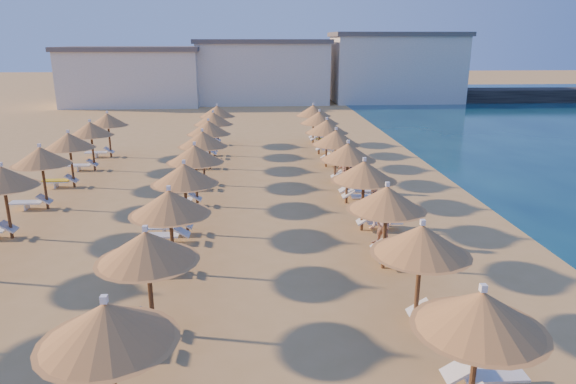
{
  "coord_description": "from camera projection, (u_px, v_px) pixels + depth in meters",
  "views": [
    {
      "loc": [
        -0.38,
        -15.9,
        7.22
      ],
      "look_at": [
        0.87,
        4.0,
        1.3
      ],
      "focal_mm": 32.0,
      "sensor_mm": 36.0,
      "label": 1
    }
  ],
  "objects": [
    {
      "name": "ground",
      "position": [
        270.0,
        263.0,
        17.29
      ],
      "size": [
        220.0,
        220.0,
        0.0
      ],
      "primitive_type": "plane",
      "color": "tan",
      "rests_on": "ground"
    },
    {
      "name": "jetty",
      "position": [
        487.0,
        95.0,
        62.37
      ],
      "size": [
        30.06,
        4.46,
        1.5
      ],
      "primitive_type": "cube",
      "rotation": [
        0.0,
        0.0,
        -0.02
      ],
      "color": "black",
      "rests_on": "ground"
    },
    {
      "name": "hotel_blocks",
      "position": [
        276.0,
        71.0,
        60.47
      ],
      "size": [
        46.37,
        10.39,
        8.1
      ],
      "color": "silver",
      "rests_on": "ground"
    },
    {
      "name": "parasol_row_east",
      "position": [
        364.0,
        172.0,
        19.61
      ],
      "size": [
        2.55,
        37.75,
        2.94
      ],
      "color": "brown",
      "rests_on": "ground"
    },
    {
      "name": "parasol_row_west",
      "position": [
        184.0,
        175.0,
        19.2
      ],
      "size": [
        2.55,
        37.75,
        2.94
      ],
      "color": "brown",
      "rests_on": "ground"
    },
    {
      "name": "parasol_row_inland",
      "position": [
        23.0,
        167.0,
        20.49
      ],
      "size": [
        2.55,
        27.19,
        2.94
      ],
      "color": "brown",
      "rests_on": "ground"
    },
    {
      "name": "loungers",
      "position": [
        224.0,
        223.0,
        20.1
      ],
      "size": [
        16.61,
        36.63,
        0.66
      ],
      "color": "white",
      "rests_on": "ground"
    },
    {
      "name": "beachgoer_a",
      "position": [
        373.0,
        206.0,
        20.38
      ],
      "size": [
        0.45,
        0.66,
        1.76
      ],
      "primitive_type": "imported",
      "rotation": [
        0.0,
        0.0,
        -1.62
      ],
      "color": "tan",
      "rests_on": "ground"
    },
    {
      "name": "beachgoer_b",
      "position": [
        382.0,
        223.0,
        18.42
      ],
      "size": [
        1.06,
        1.11,
        1.81
      ],
      "primitive_type": "imported",
      "rotation": [
        0.0,
        0.0,
        -0.98
      ],
      "color": "tan",
      "rests_on": "ground"
    },
    {
      "name": "beachgoer_c",
      "position": [
        345.0,
        174.0,
        25.1
      ],
      "size": [
        1.07,
        1.09,
        1.84
      ],
      "primitive_type": "imported",
      "rotation": [
        0.0,
        0.0,
        -0.81
      ],
      "color": "tan",
      "rests_on": "ground"
    }
  ]
}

